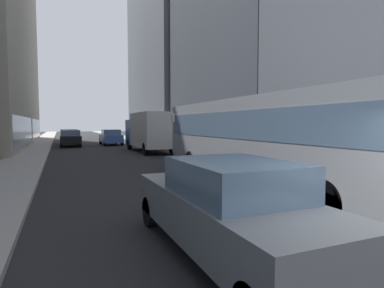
{
  "coord_description": "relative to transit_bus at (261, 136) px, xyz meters",
  "views": [
    {
      "loc": [
        -3.71,
        -2.72,
        2.2
      ],
      "look_at": [
        1.12,
        8.76,
        1.4
      ],
      "focal_mm": 29.41,
      "sensor_mm": 36.0,
      "label": 1
    }
  ],
  "objects": [
    {
      "name": "transit_bus",
      "position": [
        0.0,
        0.0,
        0.0
      ],
      "size": [
        2.78,
        11.53,
        3.05
      ],
      "color": "#999EA3",
      "rests_on": "ground"
    },
    {
      "name": "sidewalk_left",
      "position": [
        -8.5,
        28.48,
        -1.7
      ],
      "size": [
        2.4,
        110.0,
        0.15
      ],
      "primitive_type": "cube",
      "color": "#9E9991",
      "rests_on": "ground"
    },
    {
      "name": "dalmatian_dog",
      "position": [
        -2.09,
        -3.66,
        -1.26
      ],
      "size": [
        0.22,
        0.96,
        0.72
      ],
      "color": "white",
      "rests_on": "ground"
    },
    {
      "name": "car_grey_wagon",
      "position": [
        -4.0,
        -4.8,
        -0.95
      ],
      "size": [
        1.73,
        4.78,
        1.62
      ],
      "color": "slate",
      "rests_on": "ground"
    },
    {
      "name": "car_blue_hatchback",
      "position": [
        -1.6,
        24.43,
        -0.95
      ],
      "size": [
        1.88,
        4.59,
        1.62
      ],
      "color": "#4C6BB7",
      "rests_on": "ground"
    },
    {
      "name": "pedestrian_with_handbag",
      "position": [
        3.32,
        -1.02,
        -0.76
      ],
      "size": [
        0.45,
        0.34,
        1.69
      ],
      "color": "#1E1E2D",
      "rests_on": "sidewalk_right"
    },
    {
      "name": "building_right_far",
      "position": [
        9.1,
        35.58,
        10.63
      ],
      "size": [
        8.98,
        20.31,
        24.82
      ],
      "color": "slate",
      "rests_on": "ground"
    },
    {
      "name": "car_black_suv",
      "position": [
        -5.6,
        23.29,
        -0.96
      ],
      "size": [
        1.87,
        3.93,
        1.62
      ],
      "color": "black",
      "rests_on": "ground"
    },
    {
      "name": "ground_plane",
      "position": [
        -2.8,
        28.48,
        -1.78
      ],
      "size": [
        120.0,
        120.0,
        0.0
      ],
      "primitive_type": "plane",
      "color": "#232326"
    },
    {
      "name": "sidewalk_right",
      "position": [
        2.9,
        28.48,
        -1.7
      ],
      "size": [
        2.4,
        110.0,
        0.15
      ],
      "primitive_type": "cube",
      "color": "#9E9991",
      "rests_on": "ground"
    },
    {
      "name": "box_truck",
      "position": [
        0.0,
        14.87,
        -0.11
      ],
      "size": [
        2.3,
        7.5,
        3.05
      ],
      "color": "#19519E",
      "rests_on": "ground"
    },
    {
      "name": "car_yellow_taxi",
      "position": [
        -5.6,
        28.15,
        -0.95
      ],
      "size": [
        1.88,
        4.18,
        1.62
      ],
      "color": "yellow",
      "rests_on": "ground"
    }
  ]
}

